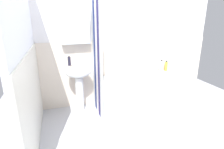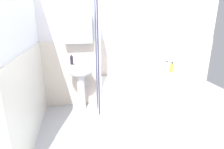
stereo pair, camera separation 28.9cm
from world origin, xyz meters
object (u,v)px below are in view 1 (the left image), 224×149
object	(u,v)px
towel_folded	(139,82)
bathtub	(140,92)
toothbrush_cup	(84,63)
sink	(79,78)
shampoo_bottle	(166,66)
soap_dispenser	(69,61)
conditioner_bottle	(161,66)

from	to	relation	value
towel_folded	bathtub	bearing A→B (deg)	56.96
toothbrush_cup	towel_folded	world-z (taller)	toothbrush_cup
toothbrush_cup	bathtub	bearing A→B (deg)	-9.10
sink	towel_folded	size ratio (longest dim) A/B	3.27
shampoo_bottle	sink	bearing A→B (deg)	-175.91
toothbrush_cup	towel_folded	xyz separation A→B (m)	(0.83, -0.40, -0.28)
soap_dispenser	towel_folded	xyz separation A→B (m)	(1.08, -0.47, -0.32)
soap_dispenser	sink	bearing A→B (deg)	-28.75
soap_dispenser	conditioner_bottle	xyz separation A→B (m)	(1.80, 0.05, -0.24)
soap_dispenser	conditioner_bottle	bearing A→B (deg)	1.52
sink	soap_dispenser	world-z (taller)	soap_dispenser
sink	toothbrush_cup	bearing A→B (deg)	0.38
sink	bathtub	xyz separation A→B (m)	(1.10, -0.16, -0.33)
soap_dispenser	shampoo_bottle	distance (m)	1.94
sink	soap_dispenser	size ratio (longest dim) A/B	4.88
sink	conditioner_bottle	distance (m)	1.67
sink	bathtub	size ratio (longest dim) A/B	0.52
sink	shampoo_bottle	bearing A→B (deg)	4.09
toothbrush_cup	shampoo_bottle	xyz separation A→B (m)	(1.69, 0.13, -0.22)
soap_dispenser	towel_folded	distance (m)	1.22
bathtub	conditioner_bottle	xyz separation A→B (m)	(0.57, 0.28, 0.39)
conditioner_bottle	bathtub	bearing A→B (deg)	-153.95
sink	soap_dispenser	distance (m)	0.33
shampoo_bottle	conditioner_bottle	size ratio (longest dim) A/B	0.88
soap_dispenser	conditioner_bottle	distance (m)	1.82
bathtub	towel_folded	xyz separation A→B (m)	(-0.16, -0.24, 0.31)
toothbrush_cup	towel_folded	distance (m)	0.97
toothbrush_cup	towel_folded	bearing A→B (deg)	-25.62
soap_dispenser	toothbrush_cup	bearing A→B (deg)	-16.86
soap_dispenser	bathtub	distance (m)	1.40
bathtub	shampoo_bottle	world-z (taller)	shampoo_bottle
towel_folded	soap_dispenser	bearing A→B (deg)	156.26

